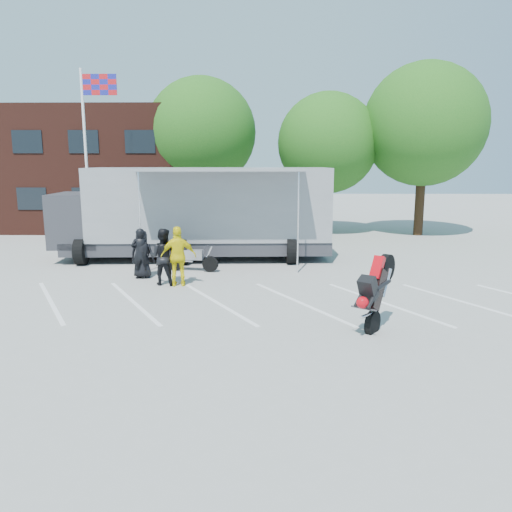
{
  "coord_description": "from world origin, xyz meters",
  "views": [
    {
      "loc": [
        1.6,
        -12.8,
        3.98
      ],
      "look_at": [
        1.34,
        1.3,
        1.3
      ],
      "focal_mm": 35.0,
      "sensor_mm": 36.0,
      "label": 1
    }
  ],
  "objects_px": {
    "tree_left": "(201,133)",
    "spectator_hivis": "(178,256)",
    "stunt_bike_rider": "(383,326)",
    "spectator_leather_c": "(163,257)",
    "transporter_truck": "(199,259)",
    "parked_motorcycle": "(193,271)",
    "spectator_leather_b": "(141,253)",
    "flagpole": "(90,137)",
    "spectator_leather_a": "(142,254)",
    "tree_right": "(424,125)",
    "tree_mid": "(328,143)"
  },
  "relations": [
    {
      "from": "spectator_leather_b",
      "to": "spectator_leather_a",
      "type": "bearing_deg",
      "value": -116.32
    },
    {
      "from": "tree_mid",
      "to": "transporter_truck",
      "type": "relative_size",
      "value": 0.66
    },
    {
      "from": "flagpole",
      "to": "spectator_hivis",
      "type": "bearing_deg",
      "value": -54.52
    },
    {
      "from": "tree_mid",
      "to": "spectator_leather_a",
      "type": "height_order",
      "value": "tree_mid"
    },
    {
      "from": "transporter_truck",
      "to": "spectator_leather_b",
      "type": "bearing_deg",
      "value": -115.87
    },
    {
      "from": "tree_right",
      "to": "spectator_leather_a",
      "type": "height_order",
      "value": "tree_right"
    },
    {
      "from": "stunt_bike_rider",
      "to": "spectator_leather_a",
      "type": "distance_m",
      "value": 8.79
    },
    {
      "from": "tree_left",
      "to": "transporter_truck",
      "type": "relative_size",
      "value": 0.74
    },
    {
      "from": "flagpole",
      "to": "spectator_hivis",
      "type": "distance_m",
      "value": 9.62
    },
    {
      "from": "tree_mid",
      "to": "spectator_hivis",
      "type": "bearing_deg",
      "value": -117.11
    },
    {
      "from": "parked_motorcycle",
      "to": "spectator_leather_b",
      "type": "xyz_separation_m",
      "value": [
        -1.61,
        -1.15,
        0.87
      ]
    },
    {
      "from": "spectator_leather_b",
      "to": "flagpole",
      "type": "bearing_deg",
      "value": -70.36
    },
    {
      "from": "flagpole",
      "to": "spectator_leather_a",
      "type": "distance_m",
      "value": 8.15
    },
    {
      "from": "tree_right",
      "to": "spectator_leather_c",
      "type": "distance_m",
      "value": 17.1
    },
    {
      "from": "tree_right",
      "to": "spectator_leather_a",
      "type": "distance_m",
      "value": 17.17
    },
    {
      "from": "spectator_leather_b",
      "to": "spectator_leather_c",
      "type": "relative_size",
      "value": 0.94
    },
    {
      "from": "transporter_truck",
      "to": "spectator_leather_c",
      "type": "height_order",
      "value": "transporter_truck"
    },
    {
      "from": "flagpole",
      "to": "tree_right",
      "type": "height_order",
      "value": "tree_right"
    },
    {
      "from": "stunt_bike_rider",
      "to": "spectator_leather_c",
      "type": "height_order",
      "value": "spectator_leather_c"
    },
    {
      "from": "spectator_hivis",
      "to": "parked_motorcycle",
      "type": "bearing_deg",
      "value": -101.85
    },
    {
      "from": "spectator_leather_a",
      "to": "spectator_leather_b",
      "type": "bearing_deg",
      "value": 76.84
    },
    {
      "from": "flagpole",
      "to": "tree_mid",
      "type": "height_order",
      "value": "flagpole"
    },
    {
      "from": "tree_left",
      "to": "spectator_hivis",
      "type": "height_order",
      "value": "tree_left"
    },
    {
      "from": "tree_right",
      "to": "spectator_leather_b",
      "type": "bearing_deg",
      "value": -140.2
    },
    {
      "from": "spectator_hivis",
      "to": "tree_right",
      "type": "bearing_deg",
      "value": -142.5
    },
    {
      "from": "tree_left",
      "to": "spectator_hivis",
      "type": "relative_size",
      "value": 4.44
    },
    {
      "from": "tree_mid",
      "to": "spectator_leather_b",
      "type": "bearing_deg",
      "value": -124.75
    },
    {
      "from": "spectator_hivis",
      "to": "flagpole",
      "type": "bearing_deg",
      "value": -63.03
    },
    {
      "from": "tree_left",
      "to": "parked_motorcycle",
      "type": "xyz_separation_m",
      "value": [
        0.94,
        -10.9,
        -5.57
      ]
    },
    {
      "from": "tree_left",
      "to": "spectator_hivis",
      "type": "distance_m",
      "value": 13.9
    },
    {
      "from": "transporter_truck",
      "to": "spectator_leather_a",
      "type": "bearing_deg",
      "value": -116.07
    },
    {
      "from": "tree_right",
      "to": "stunt_bike_rider",
      "type": "relative_size",
      "value": 4.56
    },
    {
      "from": "stunt_bike_rider",
      "to": "tree_mid",
      "type": "bearing_deg",
      "value": 124.91
    },
    {
      "from": "transporter_truck",
      "to": "spectator_leather_c",
      "type": "distance_m",
      "value": 4.54
    },
    {
      "from": "parked_motorcycle",
      "to": "spectator_leather_b",
      "type": "bearing_deg",
      "value": 134.95
    },
    {
      "from": "tree_left",
      "to": "tree_mid",
      "type": "height_order",
      "value": "tree_left"
    },
    {
      "from": "transporter_truck",
      "to": "stunt_bike_rider",
      "type": "xyz_separation_m",
      "value": [
        5.64,
        -8.5,
        0.0
      ]
    },
    {
      "from": "tree_mid",
      "to": "stunt_bike_rider",
      "type": "xyz_separation_m",
      "value": [
        -0.5,
        -16.02,
        -4.94
      ]
    },
    {
      "from": "flagpole",
      "to": "spectator_leather_c",
      "type": "height_order",
      "value": "flagpole"
    },
    {
      "from": "flagpole",
      "to": "parked_motorcycle",
      "type": "xyz_separation_m",
      "value": [
        5.18,
        -4.9,
        -5.05
      ]
    },
    {
      "from": "tree_mid",
      "to": "spectator_hivis",
      "type": "xyz_separation_m",
      "value": [
        -6.19,
        -12.09,
        -3.97
      ]
    },
    {
      "from": "spectator_leather_a",
      "to": "spectator_leather_c",
      "type": "distance_m",
      "value": 1.34
    },
    {
      "from": "parked_motorcycle",
      "to": "spectator_leather_b",
      "type": "height_order",
      "value": "spectator_leather_b"
    },
    {
      "from": "parked_motorcycle",
      "to": "tree_left",
      "type": "bearing_deg",
      "value": 14.23
    },
    {
      "from": "spectator_leather_a",
      "to": "spectator_hivis",
      "type": "height_order",
      "value": "spectator_hivis"
    },
    {
      "from": "transporter_truck",
      "to": "spectator_leather_a",
      "type": "relative_size",
      "value": 7.06
    },
    {
      "from": "flagpole",
      "to": "spectator_leather_a",
      "type": "height_order",
      "value": "flagpole"
    },
    {
      "from": "stunt_bike_rider",
      "to": "spectator_hivis",
      "type": "distance_m",
      "value": 6.98
    },
    {
      "from": "stunt_bike_rider",
      "to": "spectator_leather_c",
      "type": "relative_size",
      "value": 1.08
    },
    {
      "from": "flagpole",
      "to": "spectator_hivis",
      "type": "xyz_separation_m",
      "value": [
        5.05,
        -7.09,
        -4.08
      ]
    }
  ]
}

